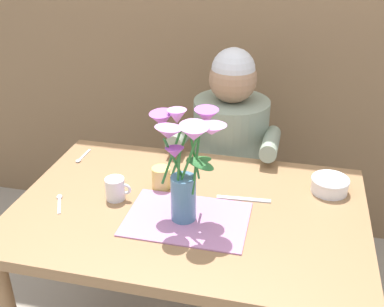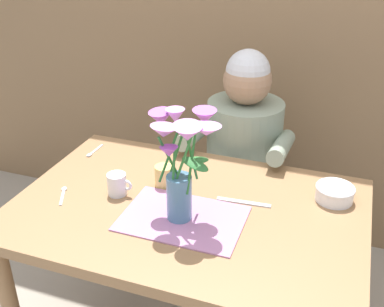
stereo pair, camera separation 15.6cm
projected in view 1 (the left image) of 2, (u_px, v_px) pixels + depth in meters
name	position (u px, v px, depth m)	size (l,w,h in m)	color
wood_panel_backdrop	(239.00, 2.00, 2.27)	(4.00, 0.10, 2.50)	brown
dining_table	(189.00, 229.00, 1.65)	(1.20, 0.80, 0.74)	olive
seated_person	(229.00, 168.00, 2.21)	(0.45, 0.47, 1.14)	#4C4C56
striped_placemat	(187.00, 219.00, 1.53)	(0.40, 0.28, 0.01)	#B275A3
flower_vase	(185.00, 155.00, 1.44)	(0.28, 0.23, 0.36)	teal
ceramic_bowl	(330.00, 184.00, 1.67)	(0.14, 0.14, 0.06)	white
dinner_knife	(244.00, 199.00, 1.64)	(0.19, 0.02, 0.01)	silver
coffee_cup	(162.00, 178.00, 1.70)	(0.09, 0.07, 0.08)	#E5C666
tea_cup	(116.00, 189.00, 1.63)	(0.09, 0.07, 0.08)	silver
spoon_0	(81.00, 158.00, 1.91)	(0.02, 0.12, 0.01)	silver
spoon_1	(59.00, 201.00, 1.63)	(0.07, 0.11, 0.01)	silver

